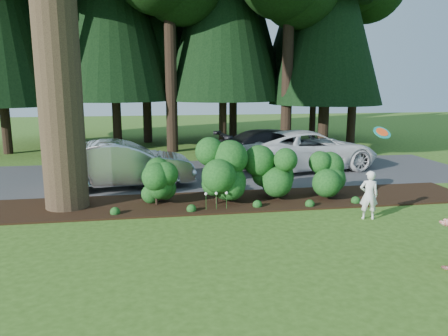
% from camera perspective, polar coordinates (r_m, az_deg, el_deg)
% --- Properties ---
extents(ground, '(80.00, 80.00, 0.00)m').
position_cam_1_polar(ground, '(10.53, 2.58, -9.25)').
color(ground, '#335518').
rests_on(ground, ground).
extents(mulch_bed, '(16.00, 2.50, 0.05)m').
position_cam_1_polar(mulch_bed, '(13.56, -0.27, -4.43)').
color(mulch_bed, black).
rests_on(mulch_bed, ground).
extents(driveway, '(22.00, 6.00, 0.03)m').
position_cam_1_polar(driveway, '(17.65, -2.47, -0.80)').
color(driveway, '#38383A').
rests_on(driveway, ground).
extents(shrub_row, '(6.53, 1.60, 1.61)m').
position_cam_1_polar(shrub_row, '(13.41, 3.05, -1.17)').
color(shrub_row, '#123D14').
rests_on(shrub_row, ground).
extents(lily_cluster, '(0.69, 0.09, 0.57)m').
position_cam_1_polar(lily_cluster, '(12.58, -1.01, -3.45)').
color(lily_cluster, '#123D14').
rests_on(lily_cluster, ground).
extents(car_silver_wagon, '(5.10, 2.25, 1.63)m').
position_cam_1_polar(car_silver_wagon, '(15.64, -13.12, 0.46)').
color(car_silver_wagon, silver).
rests_on(car_silver_wagon, driveway).
extents(car_white_suv, '(6.36, 3.76, 1.66)m').
position_cam_1_polar(car_white_suv, '(18.76, 10.88, 2.34)').
color(car_white_suv, white).
rests_on(car_white_suv, driveway).
extents(car_dark_suv, '(5.68, 2.78, 1.59)m').
position_cam_1_polar(car_dark_suv, '(19.45, 7.08, 2.67)').
color(car_dark_suv, black).
rests_on(car_dark_suv, driveway).
extents(child, '(0.55, 0.43, 1.34)m').
position_cam_1_polar(child, '(12.44, 18.40, -3.37)').
color(child, white).
rests_on(child, ground).
extents(frisbee, '(0.51, 0.41, 0.34)m').
position_cam_1_polar(frisbee, '(12.52, 19.94, 4.38)').
color(frisbee, '#167B71').
rests_on(frisbee, ground).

